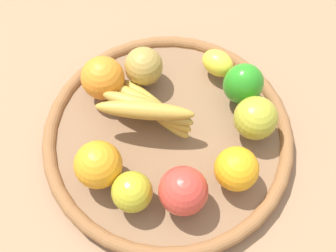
# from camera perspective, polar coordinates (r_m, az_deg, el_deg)

# --- Properties ---
(ground_plane) EXTENTS (2.40, 2.40, 0.00)m
(ground_plane) POSITION_cam_1_polar(r_m,az_deg,el_deg) (0.81, -0.00, -1.90)
(ground_plane) COLOR #936D4C
(ground_plane) RESTS_ON ground
(basket) EXTENTS (0.45, 0.45, 0.04)m
(basket) POSITION_cam_1_polar(r_m,az_deg,el_deg) (0.80, -0.00, -1.31)
(basket) COLOR brown
(basket) RESTS_ON ground_plane
(banana_bunch) EXTENTS (0.17, 0.14, 0.07)m
(banana_bunch) POSITION_cam_1_polar(r_m,az_deg,el_deg) (0.76, -2.46, 2.30)
(banana_bunch) COLOR gold
(banana_bunch) RESTS_ON basket
(orange_1) EXTENTS (0.11, 0.11, 0.08)m
(orange_1) POSITION_cam_1_polar(r_m,az_deg,el_deg) (0.80, -8.50, 6.21)
(orange_1) COLOR orange
(orange_1) RESTS_ON basket
(apple_3) EXTENTS (0.09, 0.09, 0.07)m
(apple_3) POSITION_cam_1_polar(r_m,az_deg,el_deg) (0.70, -4.71, -8.54)
(apple_3) COLOR #ACA223
(apple_3) RESTS_ON basket
(apple_1) EXTENTS (0.11, 0.11, 0.08)m
(apple_1) POSITION_cam_1_polar(r_m,az_deg,el_deg) (0.69, 2.00, -8.42)
(apple_1) COLOR #C4392E
(apple_1) RESTS_ON basket
(lemon_0) EXTENTS (0.08, 0.08, 0.05)m
(lemon_0) POSITION_cam_1_polar(r_m,az_deg,el_deg) (0.84, 6.49, 8.14)
(lemon_0) COLOR yellow
(lemon_0) RESTS_ON basket
(apple_2) EXTENTS (0.10, 0.10, 0.07)m
(apple_2) POSITION_cam_1_polar(r_m,az_deg,el_deg) (0.82, -3.19, 7.76)
(apple_2) COLOR #A8863D
(apple_2) RESTS_ON basket
(orange_2) EXTENTS (0.11, 0.11, 0.08)m
(orange_2) POSITION_cam_1_polar(r_m,az_deg,el_deg) (0.72, -9.08, -5.00)
(orange_2) COLOR orange
(orange_2) RESTS_ON basket
(orange_0) EXTENTS (0.08, 0.08, 0.07)m
(orange_0) POSITION_cam_1_polar(r_m,az_deg,el_deg) (0.72, 8.90, -5.54)
(orange_0) COLOR orange
(orange_0) RESTS_ON basket
(apple_0) EXTENTS (0.11, 0.11, 0.08)m
(apple_0) POSITION_cam_1_polar(r_m,az_deg,el_deg) (0.77, 11.33, 1.03)
(apple_0) COLOR #A5A12D
(apple_0) RESTS_ON basket
(bell_pepper) EXTENTS (0.08, 0.08, 0.08)m
(bell_pepper) POSITION_cam_1_polar(r_m,az_deg,el_deg) (0.80, 9.78, 5.42)
(bell_pepper) COLOR #288D1D
(bell_pepper) RESTS_ON basket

